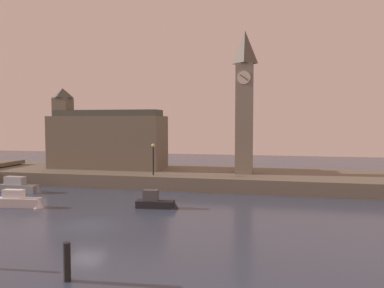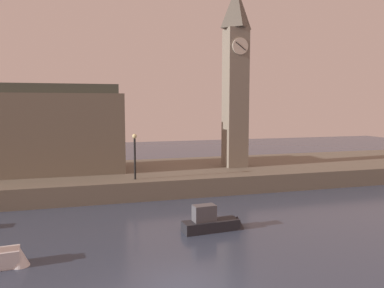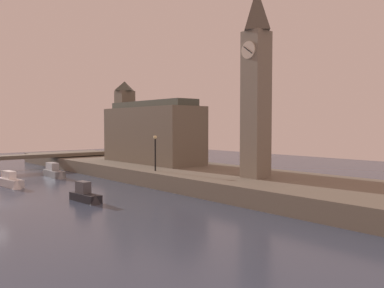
{
  "view_description": "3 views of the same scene",
  "coord_description": "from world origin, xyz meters",
  "px_view_note": "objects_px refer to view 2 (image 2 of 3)",
  "views": [
    {
      "loc": [
        13.08,
        -24.27,
        7.5
      ],
      "look_at": [
        4.09,
        17.71,
        4.93
      ],
      "focal_mm": 34.64,
      "sensor_mm": 36.0,
      "label": 1
    },
    {
      "loc": [
        -3.88,
        -14.4,
        7.38
      ],
      "look_at": [
        4.73,
        15.33,
        4.15
      ],
      "focal_mm": 36.12,
      "sensor_mm": 36.0,
      "label": 2
    },
    {
      "loc": [
        33.01,
        -8.01,
        6.13
      ],
      "look_at": [
        4.32,
        16.63,
        4.32
      ],
      "focal_mm": 37.58,
      "sensor_mm": 36.0,
      "label": 3
    }
  ],
  "objects_px": {
    "parliament_hall": "(27,129)",
    "boat_barge_dark": "(214,222)",
    "clock_tower": "(236,75)",
    "streetlamp": "(135,151)"
  },
  "relations": [
    {
      "from": "clock_tower",
      "to": "parliament_hall",
      "type": "bearing_deg",
      "value": 175.65
    },
    {
      "from": "clock_tower",
      "to": "streetlamp",
      "type": "xyz_separation_m",
      "value": [
        -9.89,
        -3.72,
        -6.3
      ]
    },
    {
      "from": "streetlamp",
      "to": "boat_barge_dark",
      "type": "bearing_deg",
      "value": -69.67
    },
    {
      "from": "streetlamp",
      "to": "clock_tower",
      "type": "bearing_deg",
      "value": 20.6
    },
    {
      "from": "parliament_hall",
      "to": "boat_barge_dark",
      "type": "bearing_deg",
      "value": -50.51
    },
    {
      "from": "parliament_hall",
      "to": "clock_tower",
      "type": "bearing_deg",
      "value": -4.35
    },
    {
      "from": "clock_tower",
      "to": "boat_barge_dark",
      "type": "height_order",
      "value": "clock_tower"
    },
    {
      "from": "streetlamp",
      "to": "boat_barge_dark",
      "type": "xyz_separation_m",
      "value": [
        3.37,
        -9.08,
        -3.25
      ]
    },
    {
      "from": "parliament_hall",
      "to": "boat_barge_dark",
      "type": "relative_size",
      "value": 3.85
    },
    {
      "from": "parliament_hall",
      "to": "streetlamp",
      "type": "bearing_deg",
      "value": -31.52
    }
  ]
}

